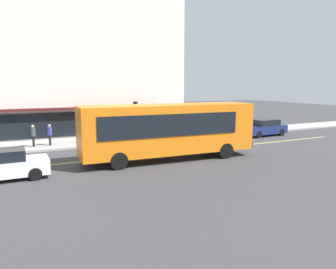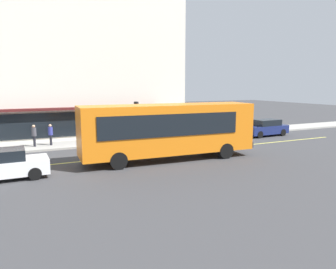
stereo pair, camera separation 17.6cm
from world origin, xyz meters
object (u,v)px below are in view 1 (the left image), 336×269
at_px(car_navy, 264,128).
at_px(pedestrian_mid_block, 50,133).
at_px(pedestrian_waiting, 33,134).
at_px(traffic_light, 136,112).
at_px(car_white, 2,165).
at_px(bus, 169,129).

bearing_deg(car_navy, pedestrian_mid_block, 171.60).
xyz_separation_m(pedestrian_waiting, pedestrian_mid_block, (1.16, 0.07, -0.02)).
xyz_separation_m(traffic_light, pedestrian_mid_block, (-6.66, 0.76, -1.42)).
bearing_deg(traffic_light, car_white, -143.76).
xyz_separation_m(car_navy, pedestrian_waiting, (-19.79, 2.68, 0.38)).
bearing_deg(pedestrian_waiting, pedestrian_mid_block, 3.35).
distance_m(traffic_light, car_navy, 12.26).
bearing_deg(car_navy, car_white, -166.72).
xyz_separation_m(car_white, pedestrian_mid_block, (3.03, 7.86, 0.37)).
height_order(bus, pedestrian_waiting, bus).
height_order(car_white, pedestrian_waiting, pedestrian_waiting).
bearing_deg(car_navy, traffic_light, 170.55).
distance_m(bus, traffic_light, 6.83).
height_order(car_white, car_navy, same).
distance_m(car_navy, pedestrian_waiting, 19.97).
bearing_deg(pedestrian_waiting, car_navy, -7.72).
xyz_separation_m(car_navy, pedestrian_mid_block, (-18.63, 2.75, 0.37)).
bearing_deg(bus, traffic_light, 87.78).
bearing_deg(car_white, pedestrian_waiting, 76.51).
relative_size(bus, traffic_light, 3.51).
distance_m(traffic_light, car_white, 12.15).
distance_m(car_white, pedestrian_waiting, 8.03).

